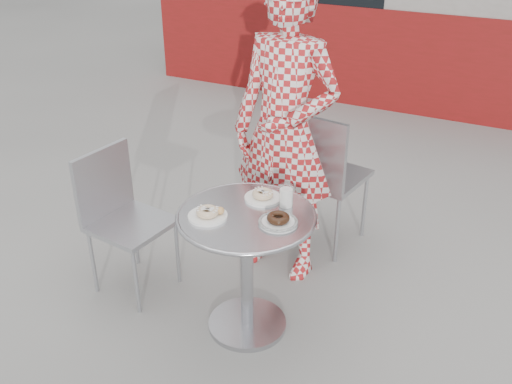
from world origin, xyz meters
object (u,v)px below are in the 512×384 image
at_px(milk_cup, 286,197).
at_px(plate_near, 208,214).
at_px(bistro_table, 247,244).
at_px(chair_far, 325,202).
at_px(plate_far, 263,196).
at_px(plate_checker, 278,221).
at_px(seated_person, 285,133).
at_px(chair_left, 133,249).

bearing_deg(milk_cup, plate_near, -136.54).
distance_m(bistro_table, chair_far, 0.98).
relative_size(plate_far, plate_checker, 0.99).
height_order(bistro_table, seated_person, seated_person).
height_order(chair_left, plate_far, chair_left).
distance_m(chair_left, milk_cup, 0.99).
bearing_deg(plate_checker, plate_near, -162.93).
bearing_deg(plate_far, plate_checker, -46.76).
bearing_deg(plate_near, chair_left, 168.25).
distance_m(seated_person, milk_cup, 0.50).
height_order(bistro_table, chair_far, chair_far).
height_order(plate_near, plate_checker, plate_near).
bearing_deg(chair_left, plate_checker, -84.92).
relative_size(bistro_table, seated_person, 0.39).
relative_size(chair_far, milk_cup, 8.31).
distance_m(chair_left, seated_person, 1.06).
bearing_deg(plate_checker, milk_cup, 102.34).
bearing_deg(chair_left, plate_near, -95.04).
height_order(plate_far, plate_checker, same).
bearing_deg(chair_far, milk_cup, 104.59).
xyz_separation_m(plate_near, plate_checker, (0.31, 0.10, -0.00)).
distance_m(plate_near, milk_cup, 0.38).
bearing_deg(plate_near, plate_far, 61.63).
height_order(bistro_table, chair_left, chair_left).
bearing_deg(chair_far, chair_left, 59.04).
height_order(plate_near, milk_cup, milk_cup).
bearing_deg(plate_checker, chair_left, 178.37).
bearing_deg(seated_person, chair_left, -132.65).
distance_m(chair_far, plate_far, 0.89).
distance_m(plate_near, plate_checker, 0.33).
height_order(seated_person, plate_near, seated_person).
height_order(chair_far, plate_far, chair_far).
bearing_deg(bistro_table, seated_person, 97.21).
bearing_deg(bistro_table, chair_far, 87.09).
bearing_deg(plate_near, seated_person, 84.35).
relative_size(plate_far, plate_near, 0.98).
bearing_deg(bistro_table, plate_far, 89.15).
distance_m(seated_person, plate_checker, 0.67).
xyz_separation_m(seated_person, plate_far, (0.08, -0.43, -0.16)).
bearing_deg(plate_checker, bistro_table, 177.30).
distance_m(bistro_table, seated_person, 0.69).
distance_m(plate_far, plate_near, 0.31).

